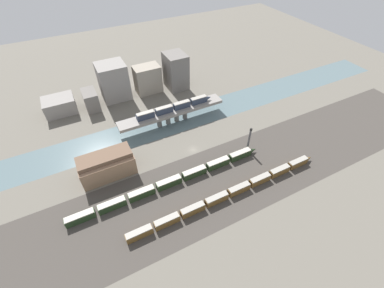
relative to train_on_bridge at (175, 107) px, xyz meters
The scene contains 14 objects.
ground_plane 28.40m from the train_on_bridge, 94.49° to the right, with size 400.00×400.00×0.00m, color #666056.
railbed_yard 51.52m from the train_on_bridge, 92.36° to the right, with size 280.00×42.00×0.01m, color #423D38.
river_water 10.21m from the train_on_bridge, behind, with size 320.00×21.63×0.01m, color slate.
bridge 4.04m from the train_on_bridge, behind, with size 62.62×8.35×8.11m.
train_on_bridge is the anchor object (origin of this frame).
train_yard_near 59.83m from the train_on_bridge, 90.59° to the right, with size 94.98×2.82×3.67m.
train_yard_mid 47.51m from the train_on_bridge, 116.46° to the right, with size 93.65×3.05×3.79m.
warehouse_building 50.13m from the train_on_bridge, 154.03° to the right, with size 24.62×13.00×11.83m.
signal_tower 45.50m from the train_on_bridge, 59.07° to the right, with size 1.02×1.02×14.16m.
city_block_far_left 71.34m from the train_on_bridge, 145.50° to the left, with size 17.89×14.19×9.45m, color gray.
city_block_left 54.38m from the train_on_bridge, 138.59° to the left, with size 8.03×13.72×11.58m, color slate.
city_block_center 47.79m from the train_on_bridge, 120.25° to the left, with size 17.25×15.99×23.10m, color gray.
city_block_right 38.59m from the train_on_bridge, 93.62° to the left, with size 16.70×11.17×17.92m, color gray.
city_block_far_right 39.07m from the train_on_bridge, 64.76° to the left, with size 13.16×15.80×23.52m, color slate.
Camera 1 is at (-43.92, -84.57, 94.22)m, focal length 24.00 mm.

